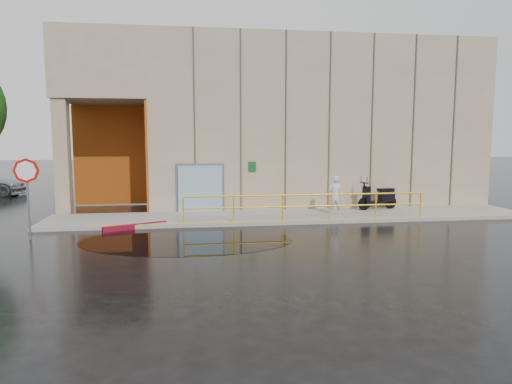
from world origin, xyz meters
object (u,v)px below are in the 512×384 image
person (335,195)px  red_curb (135,226)px  scooter (378,190)px  stop_sign (27,181)px

person → red_curb: person is taller
red_curb → scooter: bearing=12.3°
scooter → stop_sign: 14.15m
scooter → red_curb: (-10.40, -2.26, -0.93)m
person → scooter: bearing=-152.7°
person → stop_sign: bearing=17.6°
person → red_curb: 8.21m
person → scooter: size_ratio=0.82×
stop_sign → red_curb: stop_sign is taller
red_curb → person: bearing=9.0°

